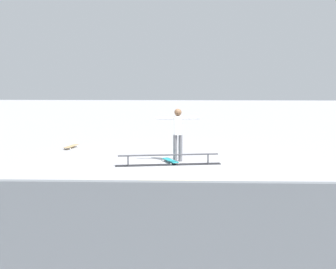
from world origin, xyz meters
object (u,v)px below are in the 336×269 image
at_px(loose_skateboard_natural, 71,146).
at_px(loose_skateboard_black, 35,204).
at_px(skate_ledge, 179,189).
at_px(grind_rail, 168,160).
at_px(skater_main, 178,131).
at_px(skateboard_main, 170,160).

height_order(loose_skateboard_natural, loose_skateboard_black, same).
relative_size(skate_ledge, loose_skateboard_black, 2.32).
bearing_deg(grind_rail, skate_ledge, 88.33).
relative_size(grind_rail, skater_main, 1.93).
relative_size(grind_rail, loose_skateboard_natural, 3.86).
relative_size(skater_main, loose_skateboard_black, 2.05).
xyz_separation_m(skate_ledge, loose_skateboard_natural, (3.98, -5.75, -0.09)).
bearing_deg(loose_skateboard_black, skateboard_main, 150.61).
bearing_deg(loose_skateboard_natural, grind_rail, 67.70).
bearing_deg(skateboard_main, loose_skateboard_natural, 29.73).
distance_m(skateboard_main, loose_skateboard_black, 5.08).
bearing_deg(loose_skateboard_natural, loose_skateboard_black, 22.41).
xyz_separation_m(grind_rail, skater_main, (-0.28, -0.54, 0.82)).
height_order(skater_main, loose_skateboard_black, skater_main).
relative_size(skate_ledge, skateboard_main, 2.34).
xyz_separation_m(skateboard_main, loose_skateboard_natural, (3.70, -2.36, 0.00)).
bearing_deg(grind_rail, skater_main, -125.03).
xyz_separation_m(loose_skateboard_natural, loose_skateboard_black, (-1.02, 6.67, 0.00)).
distance_m(skateboard_main, loose_skateboard_natural, 4.38).
distance_m(loose_skateboard_natural, loose_skateboard_black, 6.75).
xyz_separation_m(grind_rail, skate_ledge, (-0.33, 3.10, 0.02)).
bearing_deg(skateboard_main, grind_rail, 142.80).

